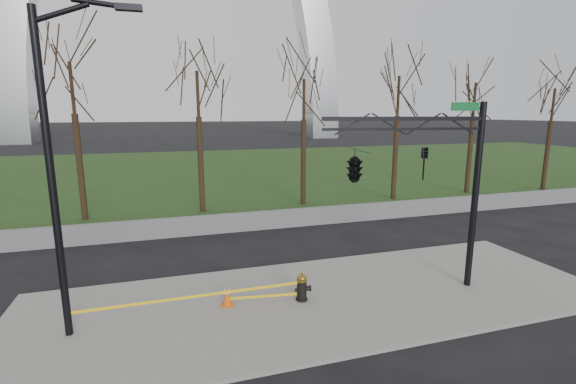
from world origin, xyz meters
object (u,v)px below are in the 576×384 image
object	(u,v)px
fire_hydrant	(302,288)
street_light	(59,155)
traffic_cone	(227,295)
traffic_signal_mast	(379,165)

from	to	relation	value
fire_hydrant	street_light	xyz separation A→B (m)	(-6.10, -0.04, 4.19)
traffic_cone	traffic_signal_mast	bearing A→B (deg)	-5.69
traffic_cone	street_light	distance (m)	5.79
street_light	fire_hydrant	bearing A→B (deg)	2.64
fire_hydrant	traffic_signal_mast	size ratio (longest dim) A/B	0.15
traffic_cone	street_light	world-z (taller)	street_light
fire_hydrant	traffic_cone	size ratio (longest dim) A/B	1.38
fire_hydrant	traffic_cone	world-z (taller)	fire_hydrant
traffic_signal_mast	traffic_cone	bearing A→B (deg)	-177.84
traffic_cone	traffic_signal_mast	distance (m)	5.91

